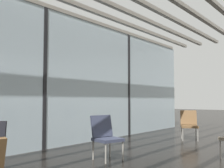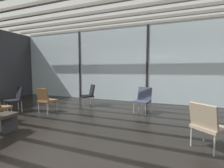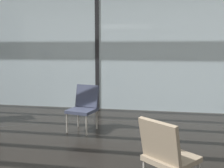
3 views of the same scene
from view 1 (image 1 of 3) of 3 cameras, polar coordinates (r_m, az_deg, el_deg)
name	(u,v)px [view 1 (image 1 of 3)]	position (r m, az deg, el deg)	size (l,w,h in m)	color
glass_curtain_wall	(44,77)	(6.64, -14.47, 1.36)	(14.00, 0.08, 3.46)	silver
window_mullion_1	(44,77)	(6.64, -14.47, 1.36)	(0.10, 0.12, 3.46)	black
window_mullion_2	(128,84)	(9.15, 3.43, -0.06)	(0.10, 0.12, 3.46)	black
lounge_chair_5	(105,134)	(5.41, -1.46, -10.77)	(0.59, 0.62, 0.87)	#33384C
lounge_chair_7	(189,123)	(8.37, 16.22, -8.06)	(0.69, 0.67, 0.87)	brown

